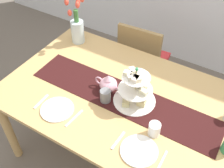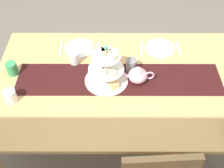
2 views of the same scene
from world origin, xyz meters
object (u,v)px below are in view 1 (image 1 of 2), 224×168
at_px(dining_table, 123,105).
at_px(fork_left, 41,101).
at_px(tiered_cake_stand, 135,90).
at_px(mug_white_text, 154,129).
at_px(fork_right, 118,140).
at_px(chair_left, 142,59).
at_px(dinner_plate_right, 139,151).
at_px(dinner_plate_left, 57,109).
at_px(tulip_vase, 77,26).
at_px(knife_right, 161,162).
at_px(knife_left, 74,118).
at_px(teapot, 108,84).
at_px(mug_grey, 105,96).

bearing_deg(dining_table, fork_left, -143.49).
height_order(tiered_cake_stand, mug_white_text, tiered_cake_stand).
bearing_deg(fork_right, mug_white_text, 43.88).
bearing_deg(fork_left, chair_left, 77.30).
bearing_deg(chair_left, fork_left, -102.70).
height_order(tiered_cake_stand, fork_left, tiered_cake_stand).
relative_size(dinner_plate_right, mug_white_text, 2.42).
bearing_deg(dining_table, mug_white_text, -30.01).
bearing_deg(dinner_plate_left, mug_white_text, 13.83).
height_order(tulip_vase, knife_right, tulip_vase).
bearing_deg(tiered_cake_stand, dinner_plate_right, -58.18).
xyz_separation_m(knife_left, dinner_plate_right, (0.48, 0.00, 0.00)).
bearing_deg(mug_white_text, tiered_cake_stand, 141.58).
xyz_separation_m(tulip_vase, mug_white_text, (1.01, -0.58, -0.11)).
bearing_deg(fork_left, knife_right, 0.00).
distance_m(tulip_vase, knife_right, 1.36).
bearing_deg(fork_left, teapot, 45.45).
distance_m(dinner_plate_left, dinner_plate_right, 0.63).
bearing_deg(dining_table, knife_left, -117.35).
xyz_separation_m(dining_table, fork_right, (0.16, -0.35, 0.10)).
distance_m(tiered_cake_stand, dinner_plate_left, 0.55).
bearing_deg(knife_left, mug_white_text, 17.58).
height_order(dinner_plate_left, fork_left, dinner_plate_left).
height_order(fork_right, mug_white_text, mug_white_text).
relative_size(tulip_vase, fork_right, 2.84).
bearing_deg(teapot, knife_left, -98.57).
bearing_deg(knife_right, mug_white_text, 127.69).
distance_m(fork_left, dinner_plate_right, 0.77).
bearing_deg(fork_right, mug_grey, 135.23).
distance_m(fork_left, knife_right, 0.92).
height_order(dining_table, mug_grey, mug_grey).
relative_size(tulip_vase, knife_right, 2.51).
relative_size(chair_left, knife_right, 5.35).
distance_m(fork_left, fork_right, 0.63).
height_order(tiered_cake_stand, dinner_plate_right, tiered_cake_stand).
bearing_deg(chair_left, tulip_vase, -140.10).
height_order(knife_right, mug_white_text, mug_white_text).
height_order(knife_left, dinner_plate_right, dinner_plate_right).
height_order(dinner_plate_left, knife_right, dinner_plate_left).
xyz_separation_m(teapot, dinner_plate_right, (0.43, -0.35, -0.05)).
xyz_separation_m(dinner_plate_right, mug_white_text, (0.02, 0.16, 0.04)).
relative_size(fork_right, mug_white_text, 1.58).
xyz_separation_m(dining_table, tiered_cake_stand, (0.09, 0.00, 0.20)).
relative_size(knife_left, knife_right, 1.00).
distance_m(tiered_cake_stand, mug_white_text, 0.31).
distance_m(dining_table, tulip_vase, 0.82).
relative_size(dinner_plate_right, knife_right, 1.35).
distance_m(fork_right, mug_white_text, 0.24).
bearing_deg(dinner_plate_left, knife_right, 0.00).
height_order(tulip_vase, mug_grey, tulip_vase).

